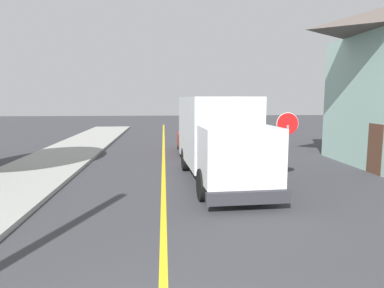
{
  "coord_description": "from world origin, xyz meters",
  "views": [
    {
      "loc": [
        0.04,
        -3.24,
        3.15
      ],
      "look_at": [
        1.11,
        9.84,
        1.4
      ],
      "focal_mm": 32.24,
      "sensor_mm": 36.0,
      "label": 1
    }
  ],
  "objects_px": {
    "parked_car_mid": "(194,129)",
    "stop_sign": "(287,135)",
    "parked_car_near": "(194,139)",
    "box_truck": "(219,135)"
  },
  "relations": [
    {
      "from": "box_truck",
      "to": "stop_sign",
      "type": "bearing_deg",
      "value": -24.6
    },
    {
      "from": "stop_sign",
      "to": "parked_car_mid",
      "type": "bearing_deg",
      "value": 98.18
    },
    {
      "from": "parked_car_near",
      "to": "parked_car_mid",
      "type": "xyz_separation_m",
      "value": [
        0.59,
        6.25,
        0.0
      ]
    },
    {
      "from": "parked_car_mid",
      "to": "stop_sign",
      "type": "xyz_separation_m",
      "value": [
        2.05,
        -14.26,
        1.06
      ]
    },
    {
      "from": "box_truck",
      "to": "parked_car_mid",
      "type": "distance_m",
      "value": 13.25
    },
    {
      "from": "box_truck",
      "to": "stop_sign",
      "type": "relative_size",
      "value": 2.76
    },
    {
      "from": "box_truck",
      "to": "parked_car_mid",
      "type": "bearing_deg",
      "value": 88.98
    },
    {
      "from": "box_truck",
      "to": "parked_car_near",
      "type": "xyz_separation_m",
      "value": [
        -0.36,
        6.97,
        -0.97
      ]
    },
    {
      "from": "parked_car_near",
      "to": "parked_car_mid",
      "type": "relative_size",
      "value": 0.99
    },
    {
      "from": "parked_car_mid",
      "to": "stop_sign",
      "type": "height_order",
      "value": "stop_sign"
    }
  ]
}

